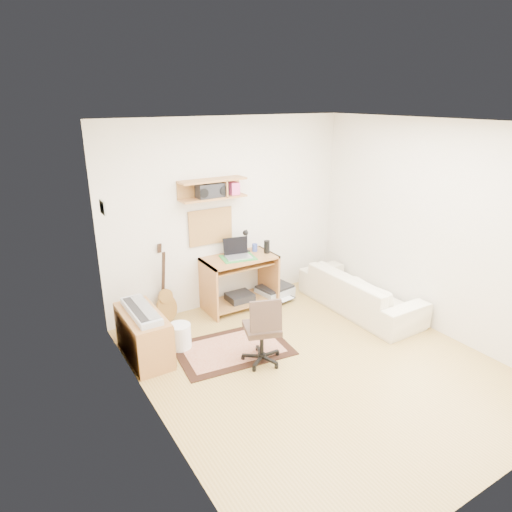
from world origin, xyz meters
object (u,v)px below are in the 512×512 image
desk (240,282)px  sofa (360,285)px  task_chair (262,328)px  cabinet (143,335)px  printer (275,292)px

desk → sofa: (1.38, -0.95, -0.01)m
task_chair → cabinet: task_chair is taller
desk → task_chair: 1.43m
task_chair → sofa: 1.91m
task_chair → cabinet: bearing=163.1°
sofa → cabinet: bearing=82.5°
desk → printer: desk is taller
cabinet → sofa: size_ratio=0.49×
task_chair → cabinet: (-1.09, 0.79, -0.15)m
desk → cabinet: 1.67m
desk → sofa: desk is taller
desk → sofa: 1.68m
cabinet → printer: cabinet is taller
printer → sofa: size_ratio=0.27×
cabinet → printer: 2.24m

